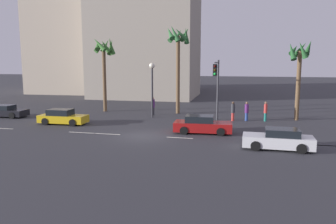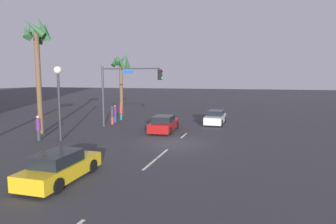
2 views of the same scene
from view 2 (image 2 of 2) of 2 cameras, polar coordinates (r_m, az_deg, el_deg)
name	(u,v)px [view 2 (image 2 of 2)]	position (r m, az deg, el deg)	size (l,w,h in m)	color
ground_plane	(175,143)	(20.43, 1.41, -6.35)	(220.00, 220.00, 0.00)	#333338
lane_stripe_2	(150,164)	(15.64, -3.64, -10.47)	(2.22, 0.14, 0.01)	silver
lane_stripe_3	(163,153)	(17.70, -1.09, -8.40)	(2.08, 0.14, 0.01)	silver
lane_stripe_4	(184,136)	(23.13, 3.25, -4.79)	(1.98, 0.14, 0.01)	silver
lane_stripe_5	(204,119)	(32.81, 7.26, -1.40)	(2.42, 0.14, 0.01)	silver
lane_stripe_6	(204,119)	(33.06, 7.33, -1.34)	(2.26, 0.14, 0.01)	silver
car_0	(215,118)	(29.43, 9.59, -1.13)	(4.47, 1.88, 1.37)	silver
car_1	(60,167)	(13.96, -21.01, -10.37)	(4.39, 1.86, 1.37)	gold
car_3	(164,124)	(24.90, -0.82, -2.44)	(4.67, 2.14, 1.41)	maroon
traffic_signal	(124,85)	(26.78, -9.01, 5.37)	(0.50, 6.04, 5.82)	#38383D
streetlamp	(59,88)	(22.18, -21.31, 4.49)	(0.56, 0.56, 5.54)	#2D2D33
pedestrian_0	(112,115)	(29.17, -11.25, -0.54)	(0.40, 0.40, 1.88)	#BF3833
pedestrian_1	(115,113)	(30.46, -10.71, -0.26)	(0.53, 0.53, 1.84)	#2D478C
pedestrian_2	(38,127)	(23.21, -24.79, -2.82)	(0.35, 0.35, 1.91)	#333338
pedestrian_3	(121,111)	(32.08, -9.50, 0.21)	(0.36, 0.36, 1.90)	#1E7266
palm_tree_1	(38,46)	(25.95, -24.93, 11.95)	(2.88, 2.78, 9.52)	brown
palm_tree_2	(121,70)	(35.14, -9.57, 8.39)	(2.48, 2.28, 7.74)	brown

